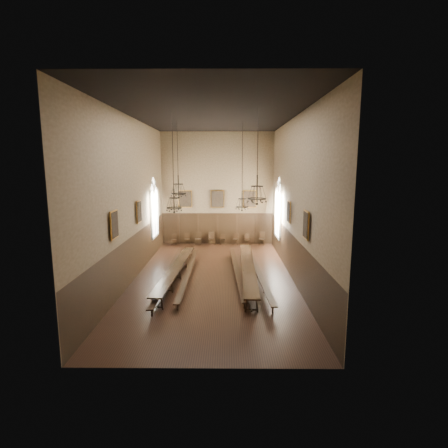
{
  "coord_description": "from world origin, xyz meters",
  "views": [
    {
      "loc": [
        0.78,
        -19.17,
        6.37
      ],
      "look_at": [
        0.6,
        1.5,
        2.89
      ],
      "focal_mm": 28.0,
      "sensor_mm": 36.0,
      "label": 1
    }
  ],
  "objects_px": {
    "chair_1": "(187,241)",
    "chandelier_back_left": "(178,189)",
    "chair_2": "(198,241)",
    "chair_0": "(174,242)",
    "table_left": "(176,273)",
    "bench_left_inner": "(189,273)",
    "bench_right_outer": "(258,273)",
    "bench_right_inner": "(237,272)",
    "chandelier_front_left": "(174,201)",
    "chair_5": "(236,241)",
    "chair_3": "(212,241)",
    "chandelier_front_right": "(257,193)",
    "chandelier_back_right": "(242,201)",
    "chair_6": "(247,241)",
    "chair_7": "(262,241)",
    "chair_4": "(223,242)",
    "bench_left_outer": "(169,274)",
    "table_right": "(248,272)"
  },
  "relations": [
    {
      "from": "chair_0",
      "to": "bench_right_outer",
      "type": "bearing_deg",
      "value": -59.16
    },
    {
      "from": "chair_7",
      "to": "chandelier_front_right",
      "type": "distance_m",
      "value": 11.96
    },
    {
      "from": "chair_0",
      "to": "chair_6",
      "type": "xyz_separation_m",
      "value": [
        5.96,
        0.08,
        -0.0
      ]
    },
    {
      "from": "bench_right_inner",
      "to": "chair_2",
      "type": "xyz_separation_m",
      "value": [
        -2.92,
        8.21,
        0.03
      ]
    },
    {
      "from": "chandelier_back_right",
      "to": "chandelier_front_left",
      "type": "height_order",
      "value": "same"
    },
    {
      "from": "chair_4",
      "to": "chandelier_back_left",
      "type": "height_order",
      "value": "chandelier_back_left"
    },
    {
      "from": "bench_left_inner",
      "to": "table_right",
      "type": "bearing_deg",
      "value": -1.32
    },
    {
      "from": "chair_1",
      "to": "chandelier_back_left",
      "type": "height_order",
      "value": "chandelier_back_left"
    },
    {
      "from": "bench_right_outer",
      "to": "chandelier_back_left",
      "type": "bearing_deg",
      "value": 154.42
    },
    {
      "from": "table_right",
      "to": "chair_2",
      "type": "distance_m",
      "value": 9.22
    },
    {
      "from": "chair_0",
      "to": "chandelier_back_right",
      "type": "relative_size",
      "value": 0.16
    },
    {
      "from": "bench_left_inner",
      "to": "chair_5",
      "type": "height_order",
      "value": "chair_5"
    },
    {
      "from": "chair_2",
      "to": "chair_5",
      "type": "relative_size",
      "value": 1.08
    },
    {
      "from": "bench_right_outer",
      "to": "chair_0",
      "type": "height_order",
      "value": "chair_0"
    },
    {
      "from": "chair_1",
      "to": "chair_5",
      "type": "bearing_deg",
      "value": -9.23
    },
    {
      "from": "chair_0",
      "to": "chandelier_front_right",
      "type": "relative_size",
      "value": 0.2
    },
    {
      "from": "chair_0",
      "to": "chair_7",
      "type": "distance_m",
      "value": 7.13
    },
    {
      "from": "chair_1",
      "to": "chair_3",
      "type": "distance_m",
      "value": 1.99
    },
    {
      "from": "table_left",
      "to": "chandelier_back_left",
      "type": "height_order",
      "value": "chandelier_back_left"
    },
    {
      "from": "chair_1",
      "to": "chandelier_back_right",
      "type": "height_order",
      "value": "chandelier_back_right"
    },
    {
      "from": "chair_3",
      "to": "chandelier_front_left",
      "type": "height_order",
      "value": "chandelier_front_left"
    },
    {
      "from": "bench_left_inner",
      "to": "chandelier_front_left",
      "type": "relative_size",
      "value": 2.04
    },
    {
      "from": "bench_right_outer",
      "to": "chair_5",
      "type": "bearing_deg",
      "value": 97.1
    },
    {
      "from": "chair_3",
      "to": "chair_4",
      "type": "distance_m",
      "value": 0.9
    },
    {
      "from": "table_left",
      "to": "chair_2",
      "type": "bearing_deg",
      "value": 86.44
    },
    {
      "from": "bench_right_inner",
      "to": "chair_7",
      "type": "xyz_separation_m",
      "value": [
        2.24,
        8.27,
        0.03
      ]
    },
    {
      "from": "bench_left_outer",
      "to": "chair_5",
      "type": "height_order",
      "value": "chair_5"
    },
    {
      "from": "chandelier_back_left",
      "to": "chair_0",
      "type": "bearing_deg",
      "value": 102.0
    },
    {
      "from": "chair_2",
      "to": "chair_0",
      "type": "bearing_deg",
      "value": -173.96
    },
    {
      "from": "chair_1",
      "to": "chandelier_front_left",
      "type": "xyz_separation_m",
      "value": [
        0.64,
        -10.73,
        4.38
      ]
    },
    {
      "from": "chair_5",
      "to": "chair_0",
      "type": "bearing_deg",
      "value": -164.96
    },
    {
      "from": "bench_right_outer",
      "to": "chair_1",
      "type": "xyz_separation_m",
      "value": [
        -5.0,
        8.55,
        -0.02
      ]
    },
    {
      "from": "chair_1",
      "to": "chair_5",
      "type": "xyz_separation_m",
      "value": [
        3.95,
        -0.13,
        0.01
      ]
    },
    {
      "from": "table_right",
      "to": "chair_2",
      "type": "relative_size",
      "value": 9.98
    },
    {
      "from": "bench_left_inner",
      "to": "chair_4",
      "type": "xyz_separation_m",
      "value": [
        1.84,
        8.51,
        -0.02
      ]
    },
    {
      "from": "bench_left_outer",
      "to": "bench_right_outer",
      "type": "xyz_separation_m",
      "value": [
        5.02,
        0.28,
        -0.0
      ]
    },
    {
      "from": "bench_left_inner",
      "to": "chandelier_back_right",
      "type": "height_order",
      "value": "chandelier_back_right"
    },
    {
      "from": "table_left",
      "to": "chair_4",
      "type": "height_order",
      "value": "chair_4"
    },
    {
      "from": "bench_right_outer",
      "to": "chair_4",
      "type": "relative_size",
      "value": 12.34
    },
    {
      "from": "bench_left_outer",
      "to": "bench_right_inner",
      "type": "distance_m",
      "value": 3.88
    },
    {
      "from": "bench_right_inner",
      "to": "chair_1",
      "type": "xyz_separation_m",
      "value": [
        -3.83,
        8.35,
        -0.0
      ]
    },
    {
      "from": "bench_left_outer",
      "to": "chair_2",
      "type": "height_order",
      "value": "chair_2"
    },
    {
      "from": "chandelier_back_left",
      "to": "bench_left_inner",
      "type": "bearing_deg",
      "value": -70.88
    },
    {
      "from": "chair_3",
      "to": "chair_6",
      "type": "bearing_deg",
      "value": -10.91
    },
    {
      "from": "chandelier_front_left",
      "to": "chair_0",
      "type": "bearing_deg",
      "value": 99.11
    },
    {
      "from": "chair_1",
      "to": "chandelier_front_left",
      "type": "relative_size",
      "value": 0.19
    },
    {
      "from": "bench_right_inner",
      "to": "table_left",
      "type": "bearing_deg",
      "value": -172.36
    },
    {
      "from": "chair_3",
      "to": "chandelier_front_right",
      "type": "relative_size",
      "value": 0.23
    },
    {
      "from": "table_right",
      "to": "chair_5",
      "type": "relative_size",
      "value": 10.81
    },
    {
      "from": "table_left",
      "to": "chair_6",
      "type": "distance_m",
      "value": 9.89
    }
  ]
}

